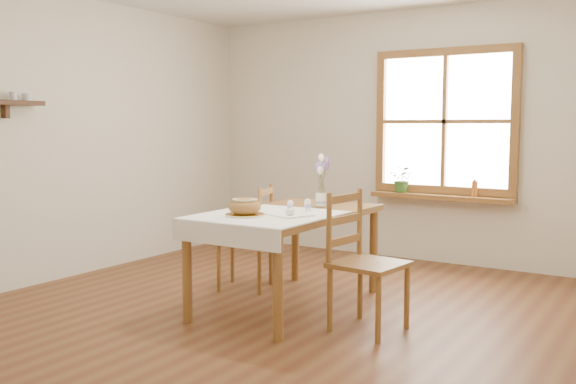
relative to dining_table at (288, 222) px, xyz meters
The scene contains 19 objects.
ground 0.73m from the dining_table, 90.00° to the right, with size 5.00×5.00×0.00m, color brown.
room_walls 1.08m from the dining_table, 90.00° to the right, with size 4.60×5.10×2.65m.
window 2.36m from the dining_table, 77.02° to the left, with size 1.46×0.08×1.46m.
window_sill 2.16m from the dining_table, 76.61° to the left, with size 1.46×0.20×0.05m.
wall_shelf 2.52m from the dining_table, 157.47° to the right, with size 0.16×0.60×0.24m.
dining_table is the anchor object (origin of this frame).
table_linen 0.32m from the dining_table, 90.00° to the right, with size 0.91×0.99×0.01m, color white.
chair_left 0.69m from the dining_table, 156.66° to the left, with size 0.42×0.44×0.90m, color brown, non-canonical shape.
chair_right 0.84m from the dining_table, 15.15° to the right, with size 0.45×0.47×0.96m, color brown, non-canonical shape.
bread_plate 0.46m from the dining_table, 101.46° to the right, with size 0.28×0.28×0.01m, color white.
bread_loaf 0.49m from the dining_table, 101.46° to the right, with size 0.24×0.24×0.13m, color olive.
egg_napkin 0.32m from the dining_table, 56.44° to the right, with size 0.30×0.25×0.01m, color white.
eggs 0.33m from the dining_table, 56.44° to the right, with size 0.23×0.20×0.05m, color silver, non-canonical shape.
salt_shaker 0.16m from the dining_table, 46.18° to the right, with size 0.05×0.05×0.09m, color white.
pepper_shaker 0.22m from the dining_table, ahead, with size 0.05×0.05×0.10m, color white.
flower_vase 0.40m from the dining_table, 76.12° to the left, with size 0.09×0.09×0.10m, color white.
lavender_bouquet 0.51m from the dining_table, 76.12° to the left, with size 0.17×0.17×0.31m, color #815FA9, non-canonical shape.
potted_plant 2.11m from the dining_table, 87.63° to the left, with size 0.25×0.27×0.21m, color #366A2A.
amber_bottle 2.27m from the dining_table, 68.20° to the left, with size 0.06×0.06×0.17m, color #B26020.
Camera 1 is at (2.64, -3.86, 1.42)m, focal length 40.00 mm.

